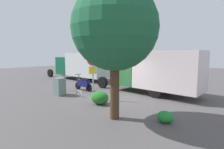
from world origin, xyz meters
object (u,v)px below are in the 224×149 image
at_px(box_truck_near, 155,70).
at_px(bike_rack_hoop, 79,96).
at_px(box_truck_far, 82,65).
at_px(street_tree, 115,28).
at_px(motorcycle, 83,84).
at_px(utility_cabinet, 60,86).
at_px(stop_sign, 93,69).

relative_size(box_truck_near, bike_rack_hoop, 9.03).
height_order(box_truck_far, street_tree, street_tree).
distance_m(motorcycle, utility_cabinet, 1.97).
xyz_separation_m(box_truck_far, utility_cabinet, (-4.62, 5.17, -0.99)).
bearing_deg(utility_cabinet, bike_rack_hoop, -152.89).
relative_size(motorcycle, street_tree, 0.33).
height_order(box_truck_near, motorcycle, box_truck_near).
distance_m(box_truck_near, street_tree, 5.82).
bearing_deg(box_truck_near, motorcycle, 30.32).
bearing_deg(motorcycle, utility_cabinet, 86.92).
distance_m(motorcycle, stop_sign, 3.09).
relative_size(box_truck_far, utility_cabinet, 7.32).
relative_size(box_truck_far, bike_rack_hoop, 9.96).
bearing_deg(stop_sign, street_tree, 156.28).
xyz_separation_m(motorcycle, utility_cabinet, (-0.01, 1.97, 0.06)).
relative_size(box_truck_far, stop_sign, 3.02).
bearing_deg(utility_cabinet, stop_sign, -162.35).
relative_size(utility_cabinet, bike_rack_hoop, 1.36).
xyz_separation_m(street_tree, bike_rack_hoop, (4.27, -1.19, -3.78)).
bearing_deg(utility_cabinet, motorcycle, -89.77).
bearing_deg(utility_cabinet, street_tree, 174.52).
bearing_deg(box_truck_near, utility_cabinet, 45.32).
bearing_deg(box_truck_far, street_tree, 146.30).
bearing_deg(box_truck_near, box_truck_far, -4.77).
xyz_separation_m(box_truck_far, stop_sign, (-7.14, 4.37, 0.29)).
height_order(street_tree, utility_cabinet, street_tree).
bearing_deg(bike_rack_hoop, stop_sign, -173.45).
xyz_separation_m(motorcycle, street_tree, (-5.56, 2.50, 3.26)).
bearing_deg(street_tree, utility_cabinet, -5.48).
relative_size(box_truck_far, motorcycle, 4.67).
relative_size(motorcycle, bike_rack_hoop, 2.13).
relative_size(street_tree, bike_rack_hoop, 6.55).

